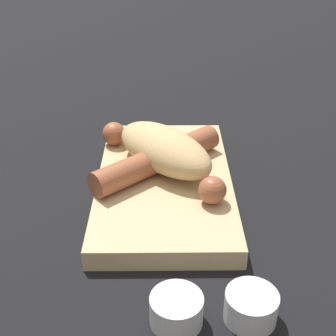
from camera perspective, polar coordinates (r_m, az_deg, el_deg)
ground_plane at (r=0.55m, az=0.00°, el=-2.87°), size 3.00×3.00×0.00m
food_tray at (r=0.54m, az=0.00°, el=-1.91°), size 0.27×0.15×0.02m
bread_roll at (r=0.54m, az=0.02°, el=2.31°), size 0.15×0.14×0.05m
sausage at (r=0.54m, az=-0.78°, el=1.10°), size 0.16×0.15×0.03m
pickled_veggies at (r=0.57m, az=2.32°, el=1.61°), size 0.08×0.05×0.01m
condiment_cup_near at (r=0.39m, az=1.65°, el=-17.05°), size 0.04×0.04×0.03m
condiment_cup_far at (r=0.40m, az=10.66°, el=-16.42°), size 0.04×0.04×0.03m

